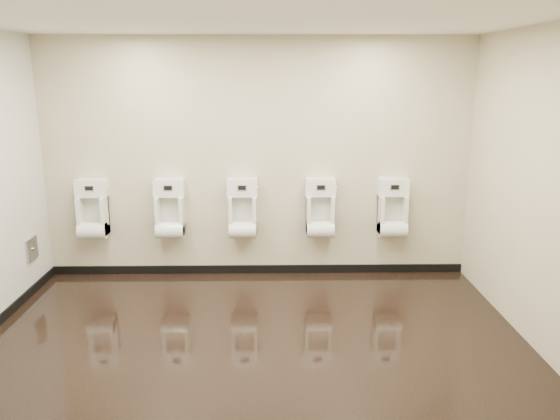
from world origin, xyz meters
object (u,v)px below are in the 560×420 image
at_px(urinal_3, 320,212).
at_px(urinal_4, 393,212).
at_px(access_panel, 32,249).
at_px(urinal_1, 170,213).
at_px(urinal_2, 243,213).
at_px(urinal_0, 93,213).

distance_m(urinal_3, urinal_4, 0.86).
xyz_separation_m(access_panel, urinal_1, (1.46, 0.43, 0.29)).
bearing_deg(access_panel, urinal_2, 10.54).
xyz_separation_m(access_panel, urinal_0, (0.56, 0.43, 0.29)).
bearing_deg(urinal_1, urinal_3, 0.00).
height_order(access_panel, urinal_2, urinal_2).
xyz_separation_m(urinal_2, urinal_3, (0.91, 0.00, 0.00)).
xyz_separation_m(access_panel, urinal_4, (4.08, 0.43, 0.29)).
bearing_deg(urinal_1, urinal_4, 0.00).
bearing_deg(urinal_0, access_panel, -142.42).
relative_size(urinal_1, urinal_3, 1.00).
height_order(urinal_2, urinal_3, same).
distance_m(urinal_2, urinal_3, 0.91).
distance_m(urinal_0, urinal_4, 3.52).
distance_m(urinal_1, urinal_3, 1.76).
relative_size(urinal_2, urinal_4, 1.00).
bearing_deg(urinal_2, urinal_0, 180.00).
bearing_deg(urinal_2, access_panel, -169.46).
xyz_separation_m(urinal_0, urinal_1, (0.90, 0.00, 0.00)).
bearing_deg(urinal_2, urinal_3, 0.00).
height_order(urinal_0, urinal_3, same).
bearing_deg(urinal_3, urinal_2, 180.00).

